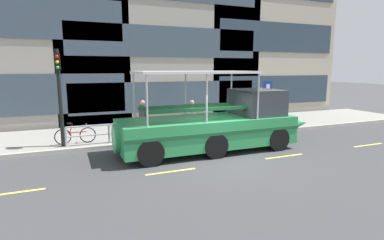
{
  "coord_description": "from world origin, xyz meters",
  "views": [
    {
      "loc": [
        -5.53,
        -10.29,
        3.5
      ],
      "look_at": [
        -0.61,
        1.64,
        1.3
      ],
      "focal_mm": 28.38,
      "sensor_mm": 36.0,
      "label": 1
    }
  ],
  "objects_px": {
    "duck_tour_boat": "(219,125)",
    "pedestrian_mid_right": "(143,114)",
    "leaned_bicycle": "(75,135)",
    "traffic_light_pole": "(59,88)",
    "pedestrian_near_bow": "(239,110)",
    "parking_sign": "(267,95)",
    "pedestrian_mid_left": "(192,113)"
  },
  "relations": [
    {
      "from": "leaned_bicycle",
      "to": "duck_tour_boat",
      "type": "distance_m",
      "value": 6.4
    },
    {
      "from": "duck_tour_boat",
      "to": "pedestrian_mid_right",
      "type": "relative_size",
      "value": 5.39
    },
    {
      "from": "parking_sign",
      "to": "duck_tour_boat",
      "type": "xyz_separation_m",
      "value": [
        -4.68,
        -3.03,
        -0.87
      ]
    },
    {
      "from": "traffic_light_pole",
      "to": "leaned_bicycle",
      "type": "distance_m",
      "value": 2.2
    },
    {
      "from": "pedestrian_mid_left",
      "to": "parking_sign",
      "type": "bearing_deg",
      "value": 1.76
    },
    {
      "from": "parking_sign",
      "to": "leaned_bicycle",
      "type": "bearing_deg",
      "value": -178.2
    },
    {
      "from": "traffic_light_pole",
      "to": "parking_sign",
      "type": "relative_size",
      "value": 1.57
    },
    {
      "from": "traffic_light_pole",
      "to": "pedestrian_mid_right",
      "type": "xyz_separation_m",
      "value": [
        3.79,
        1.11,
        -1.45
      ]
    },
    {
      "from": "parking_sign",
      "to": "duck_tour_boat",
      "type": "distance_m",
      "value": 5.65
    },
    {
      "from": "pedestrian_mid_right",
      "to": "parking_sign",
      "type": "bearing_deg",
      "value": -4.01
    },
    {
      "from": "leaned_bicycle",
      "to": "pedestrian_mid_left",
      "type": "xyz_separation_m",
      "value": [
        5.7,
        0.18,
        0.65
      ]
    },
    {
      "from": "parking_sign",
      "to": "pedestrian_mid_right",
      "type": "bearing_deg",
      "value": 175.99
    },
    {
      "from": "leaned_bicycle",
      "to": "pedestrian_mid_right",
      "type": "relative_size",
      "value": 1.0
    },
    {
      "from": "traffic_light_pole",
      "to": "leaned_bicycle",
      "type": "relative_size",
      "value": 2.36
    },
    {
      "from": "traffic_light_pole",
      "to": "pedestrian_mid_left",
      "type": "height_order",
      "value": "traffic_light_pole"
    },
    {
      "from": "pedestrian_mid_left",
      "to": "pedestrian_mid_right",
      "type": "xyz_separation_m",
      "value": [
        -2.43,
        0.65,
        0.02
      ]
    },
    {
      "from": "leaned_bicycle",
      "to": "parking_sign",
      "type": "bearing_deg",
      "value": 1.8
    },
    {
      "from": "traffic_light_pole",
      "to": "pedestrian_near_bow",
      "type": "xyz_separation_m",
      "value": [
        9.46,
        1.22,
        -1.53
      ]
    },
    {
      "from": "parking_sign",
      "to": "pedestrian_mid_left",
      "type": "xyz_separation_m",
      "value": [
        -4.76,
        -0.15,
        -0.76
      ]
    },
    {
      "from": "pedestrian_near_bow",
      "to": "parking_sign",
      "type": "bearing_deg",
      "value": -21.98
    },
    {
      "from": "duck_tour_boat",
      "to": "pedestrian_mid_right",
      "type": "xyz_separation_m",
      "value": [
        -2.5,
        3.54,
        0.13
      ]
    },
    {
      "from": "pedestrian_mid_left",
      "to": "duck_tour_boat",
      "type": "bearing_deg",
      "value": -88.53
    },
    {
      "from": "leaned_bicycle",
      "to": "pedestrian_mid_right",
      "type": "height_order",
      "value": "pedestrian_mid_right"
    },
    {
      "from": "traffic_light_pole",
      "to": "pedestrian_near_bow",
      "type": "height_order",
      "value": "traffic_light_pole"
    },
    {
      "from": "pedestrian_mid_right",
      "to": "pedestrian_near_bow",
      "type": "bearing_deg",
      "value": 1.05
    },
    {
      "from": "leaned_bicycle",
      "to": "pedestrian_near_bow",
      "type": "xyz_separation_m",
      "value": [
        8.95,
        0.94,
        0.58
      ]
    },
    {
      "from": "pedestrian_near_bow",
      "to": "pedestrian_mid_right",
      "type": "relative_size",
      "value": 0.92
    },
    {
      "from": "traffic_light_pole",
      "to": "duck_tour_boat",
      "type": "relative_size",
      "value": 0.44
    },
    {
      "from": "parking_sign",
      "to": "pedestrian_mid_right",
      "type": "relative_size",
      "value": 1.51
    },
    {
      "from": "leaned_bicycle",
      "to": "pedestrian_mid_right",
      "type": "xyz_separation_m",
      "value": [
        3.28,
        0.83,
        0.67
      ]
    },
    {
      "from": "traffic_light_pole",
      "to": "parking_sign",
      "type": "xyz_separation_m",
      "value": [
        10.97,
        0.61,
        -0.71
      ]
    },
    {
      "from": "parking_sign",
      "to": "pedestrian_mid_right",
      "type": "distance_m",
      "value": 7.24
    }
  ]
}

